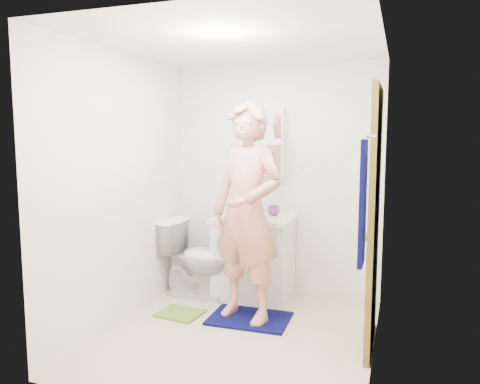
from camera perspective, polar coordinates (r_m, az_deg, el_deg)
name	(u,v)px	position (r m, az deg, el deg)	size (l,w,h in m)	color
floor	(239,335)	(4.15, -0.18, -17.03)	(2.20, 2.40, 0.02)	beige
ceiling	(238,41)	(3.86, -0.19, 17.92)	(2.20, 2.40, 0.02)	white
wall_back	(276,180)	(4.97, 4.43, 1.43)	(2.20, 0.02, 2.40)	white
wall_front	(169,218)	(2.72, -8.64, -3.19)	(2.20, 0.02, 2.40)	white
wall_left	(122,189)	(4.31, -14.24, 0.40)	(0.02, 2.40, 2.40)	white
wall_right	(380,200)	(3.61, 16.69, -0.91)	(0.02, 2.40, 2.40)	white
vanity_cabinet	(254,259)	(4.88, 1.73, -8.23)	(0.75, 0.55, 0.80)	white
countertop	(254,219)	(4.78, 1.75, -3.30)	(0.79, 0.59, 0.05)	white
sink_basin	(254,218)	(4.78, 1.75, -3.13)	(0.40, 0.40, 0.03)	white
faucet	(259,208)	(4.94, 2.37, -1.98)	(0.03, 0.03, 0.12)	silver
medicine_cabinet	(261,142)	(4.92, 2.57, 6.06)	(0.50, 0.12, 0.70)	white
mirror_panel	(259,143)	(4.86, 2.36, 6.05)	(0.46, 0.01, 0.66)	white
door	(374,219)	(3.79, 16.01, -3.21)	(0.05, 0.80, 2.05)	olive
door_knob	(365,237)	(3.49, 15.02, -5.28)	(0.07, 0.07, 0.07)	gold
towel	(363,203)	(3.05, 14.74, -1.30)	(0.03, 0.24, 0.80)	#070843
towel_hook	(372,136)	(3.01, 15.75, 6.60)	(0.02, 0.02, 0.06)	silver
toilet	(199,258)	(4.93, -5.07, -8.00)	(0.45, 0.79, 0.81)	white
bath_mat	(249,318)	(4.42, 1.15, -15.16)	(0.72, 0.51, 0.02)	#070843
green_rug	(180,313)	(4.57, -7.33, -14.47)	(0.40, 0.34, 0.02)	olive
soap_dispenser	(232,207)	(4.82, -0.96, -1.87)	(0.08, 0.08, 0.17)	#C6715C
toothbrush_cup	(274,211)	(4.84, 4.11, -2.29)	(0.13, 0.13, 0.10)	#6C3C85
man	(247,213)	(4.15, 0.84, -2.55)	(0.71, 0.46, 1.94)	#E08F7E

